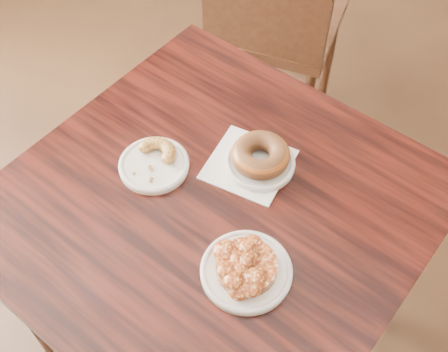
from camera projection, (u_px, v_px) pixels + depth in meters
The scene contains 10 objects.
room_walls at pixel (281, 96), 0.46m from camera, with size 5.02×5.02×2.80m.
cafe_table at pixel (216, 281), 1.49m from camera, with size 0.84×0.84×0.75m, color black.
chair_far at pixel (278, 22), 2.02m from camera, with size 0.46×0.46×0.90m, color black, non-canonical shape.
napkin at pixel (249, 164), 1.25m from camera, with size 0.17×0.17×0.00m, color white.
plate_donut at pixel (260, 163), 1.24m from camera, with size 0.15×0.15×0.01m, color silver.
plate_cruller at pixel (154, 165), 1.24m from camera, with size 0.16×0.16×0.01m, color white.
plate_fritter at pixel (246, 271), 1.08m from camera, with size 0.18×0.18×0.01m, color silver.
glazed_donut at pixel (261, 155), 1.21m from camera, with size 0.13×0.13×0.05m, color #954015.
apple_fritter at pixel (247, 265), 1.06m from camera, with size 0.16×0.16×0.04m, color #401306, non-canonical shape.
cruller_fragment at pixel (153, 159), 1.22m from camera, with size 0.10×0.10×0.03m, color brown, non-canonical shape.
Camera 1 is at (0.12, -0.31, 1.73)m, focal length 45.00 mm.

